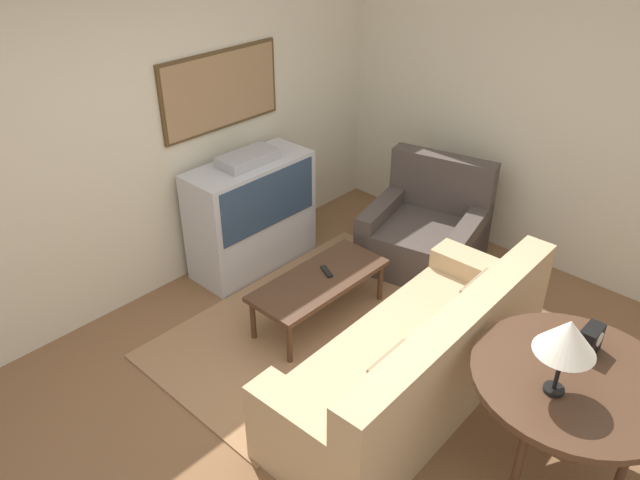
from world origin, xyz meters
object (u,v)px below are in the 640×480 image
(couch, at_px, (417,363))
(table_lamp, at_px, (567,337))
(coffee_table, at_px, (319,282))
(armchair, at_px, (426,233))
(mantel_clock, at_px, (590,340))
(console_table, at_px, (574,386))
(tv, at_px, (252,214))

(couch, relative_size, table_lamp, 4.79)
(couch, xyz_separation_m, coffee_table, (0.19, 1.08, 0.05))
(armchair, relative_size, mantel_clock, 6.80)
(table_lamp, relative_size, mantel_clock, 2.79)
(console_table, height_order, mantel_clock, mantel_clock)
(tv, xyz_separation_m, couch, (-0.39, -2.09, -0.20))
(couch, xyz_separation_m, mantel_clock, (0.29, -0.93, 0.57))
(tv, distance_m, coffee_table, 1.04)
(tv, xyz_separation_m, mantel_clock, (-0.10, -3.03, 0.36))
(tv, distance_m, console_table, 3.10)
(armchair, distance_m, console_table, 2.45)
(tv, xyz_separation_m, table_lamp, (-0.53, -3.03, 0.64))
(couch, relative_size, mantel_clock, 13.36)
(table_lamp, bearing_deg, armchair, 49.35)
(coffee_table, bearing_deg, console_table, -94.02)
(armchair, bearing_deg, mantel_clock, -45.54)
(console_table, xyz_separation_m, mantel_clock, (0.24, 0.04, 0.15))
(couch, distance_m, mantel_clock, 1.13)
(coffee_table, relative_size, console_table, 1.03)
(tv, distance_m, table_lamp, 3.14)
(couch, bearing_deg, coffee_table, -101.84)
(couch, height_order, table_lamp, table_lamp)
(console_table, xyz_separation_m, table_lamp, (-0.19, 0.04, 0.43))
(mantel_clock, bearing_deg, armchair, 57.76)
(couch, bearing_deg, table_lamp, 79.58)
(coffee_table, xyz_separation_m, table_lamp, (-0.33, -2.01, 0.80))
(table_lamp, bearing_deg, couch, 81.36)
(coffee_table, distance_m, table_lamp, 2.19)
(coffee_table, relative_size, mantel_clock, 6.88)
(armchair, bearing_deg, coffee_table, -108.50)
(coffee_table, height_order, mantel_clock, mantel_clock)
(console_table, distance_m, mantel_clock, 0.29)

